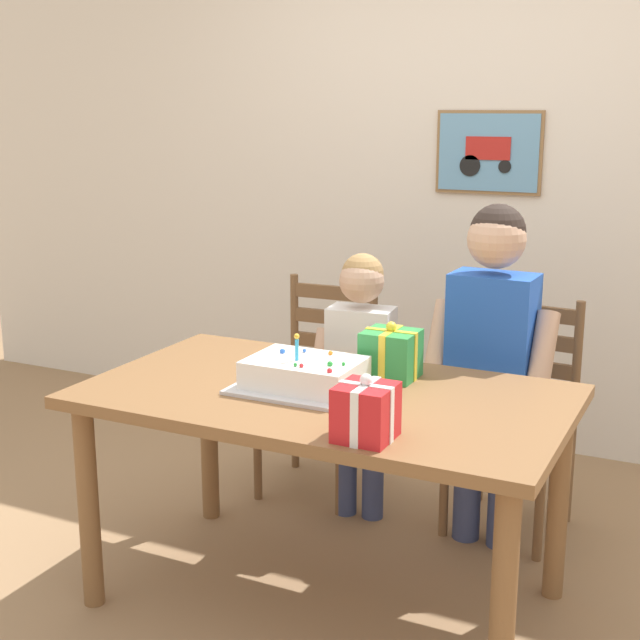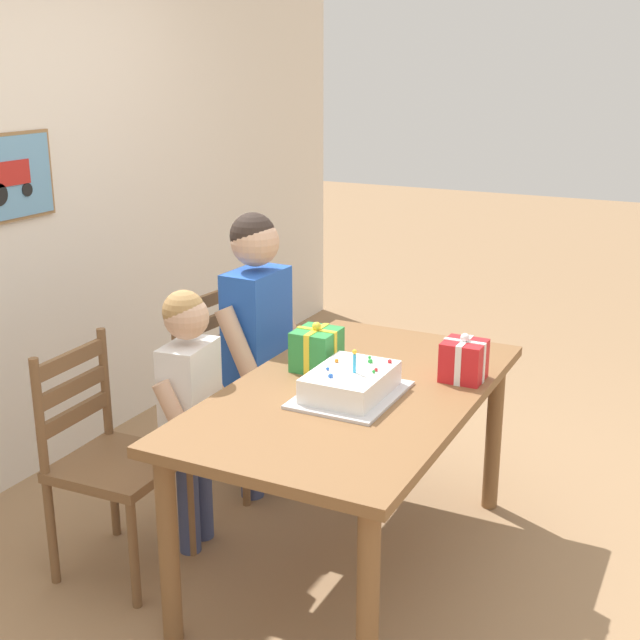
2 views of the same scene
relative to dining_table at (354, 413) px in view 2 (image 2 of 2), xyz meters
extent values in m
plane|color=#997551|center=(0.00, 0.00, -0.66)|extent=(20.00, 20.00, 0.00)
cube|color=olive|center=(0.04, 1.70, 0.78)|extent=(0.51, 0.02, 0.39)
cube|color=#669EC6|center=(0.04, 1.69, 0.78)|extent=(0.48, 0.01, 0.36)
cube|color=red|center=(0.04, 1.69, 0.80)|extent=(0.22, 0.01, 0.11)
cylinder|color=black|center=(0.13, 1.69, 0.72)|extent=(0.06, 0.01, 0.06)
cube|color=brown|center=(0.00, 0.00, 0.08)|extent=(1.56, 0.89, 0.04)
cylinder|color=brown|center=(-0.70, -0.37, -0.30)|extent=(0.07, 0.07, 0.71)
cylinder|color=brown|center=(0.70, -0.37, -0.30)|extent=(0.07, 0.07, 0.71)
cylinder|color=brown|center=(-0.70, 0.37, -0.30)|extent=(0.07, 0.07, 0.71)
cylinder|color=brown|center=(0.70, 0.37, -0.30)|extent=(0.07, 0.07, 0.71)
cube|color=silver|center=(-0.07, -0.02, 0.10)|extent=(0.44, 0.34, 0.01)
cube|color=white|center=(-0.07, -0.02, 0.15)|extent=(0.36, 0.26, 0.09)
cylinder|color=#33ADE5|center=(-0.08, -0.04, 0.23)|extent=(0.01, 0.01, 0.07)
sphere|color=yellow|center=(-0.08, -0.04, 0.28)|extent=(0.02, 0.02, 0.02)
sphere|color=orange|center=(-0.01, 0.07, 0.20)|extent=(0.02, 0.02, 0.02)
sphere|color=red|center=(0.07, -0.11, 0.20)|extent=(0.02, 0.02, 0.02)
sphere|color=green|center=(0.04, -0.05, 0.20)|extent=(0.02, 0.02, 0.02)
sphere|color=blue|center=(-0.17, 0.02, 0.20)|extent=(0.02, 0.02, 0.02)
sphere|color=red|center=(-0.03, -0.10, 0.20)|extent=(0.01, 0.01, 0.01)
sphere|color=green|center=(-0.06, -0.10, 0.20)|extent=(0.01, 0.01, 0.01)
sphere|color=blue|center=(-0.11, 0.06, 0.20)|extent=(0.01, 0.01, 0.01)
sphere|color=green|center=(0.08, -0.03, 0.20)|extent=(0.01, 0.01, 0.01)
cube|color=#2D8E42|center=(0.14, 0.23, 0.18)|extent=(0.18, 0.16, 0.16)
cube|color=yellow|center=(0.14, 0.23, 0.18)|extent=(0.18, 0.02, 0.17)
cube|color=yellow|center=(0.14, 0.23, 0.18)|extent=(0.02, 0.17, 0.17)
sphere|color=yellow|center=(0.14, 0.23, 0.27)|extent=(0.04, 0.04, 0.04)
cube|color=red|center=(0.28, -0.34, 0.17)|extent=(0.15, 0.16, 0.15)
cube|color=white|center=(0.28, -0.34, 0.17)|extent=(0.16, 0.02, 0.16)
cube|color=white|center=(0.28, -0.34, 0.17)|extent=(0.02, 0.16, 0.16)
sphere|color=white|center=(0.28, -0.34, 0.27)|extent=(0.04, 0.04, 0.04)
cube|color=brown|center=(-0.42, 0.79, -0.21)|extent=(0.44, 0.44, 0.04)
cylinder|color=brown|center=(-0.23, 0.61, -0.44)|extent=(0.04, 0.04, 0.43)
cylinder|color=brown|center=(-0.61, 0.60, -0.44)|extent=(0.04, 0.04, 0.43)
cylinder|color=brown|center=(-0.24, 0.99, -0.44)|extent=(0.04, 0.04, 0.43)
cylinder|color=brown|center=(-0.62, 0.98, -0.44)|extent=(0.04, 0.04, 0.43)
cylinder|color=brown|center=(-0.24, 0.99, 0.04)|extent=(0.04, 0.04, 0.45)
cylinder|color=brown|center=(-0.62, 0.98, 0.04)|extent=(0.04, 0.04, 0.45)
cube|color=brown|center=(-0.43, 0.98, -0.03)|extent=(0.36, 0.04, 0.06)
cube|color=brown|center=(-0.43, 0.98, 0.08)|extent=(0.36, 0.04, 0.06)
cube|color=brown|center=(-0.43, 0.98, 0.20)|extent=(0.36, 0.04, 0.06)
cube|color=brown|center=(0.42, 0.79, -0.21)|extent=(0.46, 0.46, 0.04)
cylinder|color=brown|center=(0.60, 0.59, -0.44)|extent=(0.04, 0.04, 0.43)
cylinder|color=brown|center=(0.22, 0.62, -0.44)|extent=(0.04, 0.04, 0.43)
cylinder|color=brown|center=(0.63, 0.97, -0.44)|extent=(0.04, 0.04, 0.43)
cylinder|color=brown|center=(0.25, 1.00, -0.44)|extent=(0.04, 0.04, 0.43)
cylinder|color=brown|center=(0.63, 0.97, 0.04)|extent=(0.04, 0.04, 0.45)
cylinder|color=brown|center=(0.25, 1.00, 0.04)|extent=(0.04, 0.04, 0.45)
cube|color=brown|center=(0.44, 0.98, -0.03)|extent=(0.36, 0.06, 0.06)
cube|color=brown|center=(0.44, 0.98, 0.08)|extent=(0.36, 0.06, 0.06)
cube|color=brown|center=(0.44, 0.98, 0.20)|extent=(0.36, 0.06, 0.06)
cylinder|color=#38426B|center=(0.44, 0.64, -0.41)|extent=(0.11, 0.11, 0.49)
cylinder|color=#38426B|center=(0.30, 0.64, -0.41)|extent=(0.11, 0.11, 0.49)
cube|color=blue|center=(0.37, 0.64, 0.12)|extent=(0.31, 0.20, 0.57)
cylinder|color=tan|center=(0.57, 0.60, 0.10)|extent=(0.09, 0.24, 0.38)
cylinder|color=tan|center=(0.18, 0.61, 0.10)|extent=(0.09, 0.24, 0.38)
sphere|color=tan|center=(0.37, 0.64, 0.53)|extent=(0.21, 0.21, 0.21)
sphere|color=#2D231E|center=(0.37, 0.65, 0.56)|extent=(0.20, 0.20, 0.20)
cylinder|color=#38426B|center=(-0.09, 0.65, -0.45)|extent=(0.09, 0.09, 0.41)
cylinder|color=#38426B|center=(-0.21, 0.64, -0.45)|extent=(0.09, 0.09, 0.41)
cube|color=white|center=(-0.15, 0.64, -0.01)|extent=(0.27, 0.18, 0.47)
cylinder|color=tan|center=(0.01, 0.63, -0.03)|extent=(0.09, 0.20, 0.31)
cylinder|color=tan|center=(-0.31, 0.59, -0.03)|extent=(0.09, 0.20, 0.31)
sphere|color=tan|center=(-0.15, 0.64, 0.33)|extent=(0.18, 0.18, 0.18)
sphere|color=#A87F4C|center=(-0.15, 0.65, 0.36)|extent=(0.17, 0.17, 0.17)
camera|label=1|loc=(1.18, -2.46, 0.99)|focal=49.54mm
camera|label=2|loc=(-2.72, -1.21, 1.28)|focal=47.72mm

